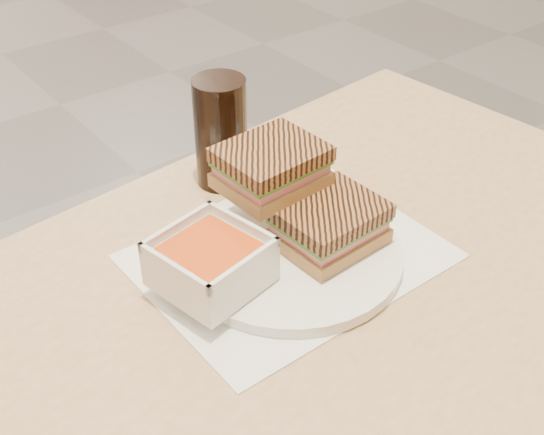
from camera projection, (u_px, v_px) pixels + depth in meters
main_table at (275, 412)px, 0.79m from camera, size 1.26×0.81×0.75m
tray_liner at (289, 256)px, 0.83m from camera, size 0.34×0.26×0.00m
plate at (290, 254)px, 0.82m from camera, size 0.26×0.26×0.01m
soup_bowl at (211, 264)px, 0.76m from camera, size 0.12×0.12×0.06m
panini_lower at (329, 224)px, 0.82m from camera, size 0.12×0.10×0.05m
panini_upper at (271, 167)px, 0.82m from camera, size 0.12×0.10×0.05m
cola_glass at (221, 132)px, 0.92m from camera, size 0.07×0.07×0.15m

